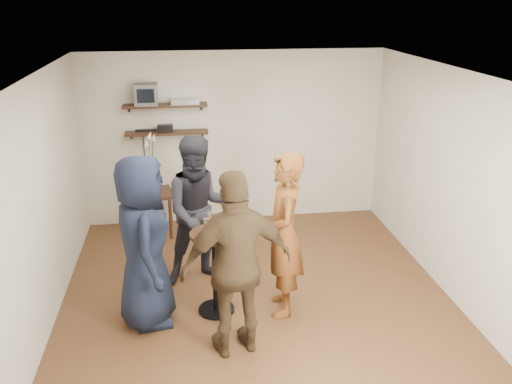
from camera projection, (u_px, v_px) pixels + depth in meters
room at (257, 196)px, 5.86m from camera, size 4.58×5.08×2.68m
shelf_upper at (165, 105)px, 7.75m from camera, size 1.20×0.25×0.04m
shelf_lower at (167, 133)px, 7.89m from camera, size 1.20×0.25×0.04m
crt_monitor at (146, 94)px, 7.66m from camera, size 0.32×0.30×0.30m
dvd_deck at (185, 102)px, 7.77m from camera, size 0.40×0.24×0.06m
radio at (165, 128)px, 7.87m from camera, size 0.22×0.10×0.10m
power_strip at (146, 130)px, 7.89m from camera, size 0.30×0.05×0.03m
side_table at (155, 199)px, 7.88m from camera, size 0.65×0.65×0.65m
vase_lilies at (153, 173)px, 7.74m from camera, size 0.19×0.19×0.93m
drinks_table at (215, 261)px, 5.89m from camera, size 0.53×0.53×0.96m
wine_glass_fl at (207, 224)px, 5.68m from camera, size 0.06×0.06×0.18m
wine_glass_fr at (221, 221)px, 5.68m from camera, size 0.07×0.07×0.22m
wine_glass_bl at (211, 219)px, 5.76m from camera, size 0.07×0.07×0.21m
wine_glass_br at (215, 220)px, 5.74m from camera, size 0.07×0.07×0.20m
person_plaid at (284, 235)px, 5.81m from camera, size 0.50×0.71×1.84m
person_dark at (200, 211)px, 6.45m from camera, size 0.99×0.83×1.84m
person_navy at (144, 242)px, 5.60m from camera, size 0.70×0.98×1.87m
person_brown at (237, 265)px, 5.12m from camera, size 1.18×0.70×1.88m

